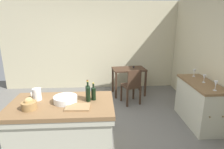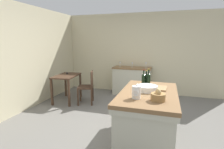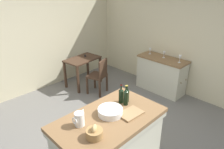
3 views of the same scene
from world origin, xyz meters
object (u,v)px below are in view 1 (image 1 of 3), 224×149
at_px(island_table, 63,127).
at_px(side_cabinet, 199,103).
at_px(wine_glass_middle, 194,72).
at_px(writing_desk, 129,73).
at_px(wine_glass_left, 204,77).
at_px(bread_basket, 29,105).
at_px(wooden_chair, 132,85).
at_px(pitcher, 37,94).
at_px(wash_bowl, 65,99).
at_px(wine_glass_far_left, 216,84).
at_px(wine_bottle_amber, 88,91).
at_px(wine_bottle_dark, 94,93).
at_px(wine_bottle_green, 88,93).
at_px(cutting_board, 78,107).

distance_m(island_table, side_cabinet, 2.71).
distance_m(side_cabinet, wine_glass_middle, 0.69).
xyz_separation_m(writing_desk, wine_glass_left, (1.25, -1.65, 0.36)).
distance_m(side_cabinet, bread_basket, 3.19).
bearing_deg(wooden_chair, wine_glass_left, -38.28).
height_order(pitcher, wine_glass_left, pitcher).
distance_m(wash_bowl, wine_glass_far_left, 2.56).
xyz_separation_m(side_cabinet, writing_desk, (-1.20, 1.66, 0.19)).
distance_m(wine_bottle_amber, wine_glass_middle, 2.47).
bearing_deg(wine_bottle_dark, pitcher, 177.14).
height_order(writing_desk, wine_bottle_amber, wine_bottle_amber).
xyz_separation_m(writing_desk, bread_basket, (-1.80, -2.60, 0.30)).
xyz_separation_m(island_table, wine_bottle_amber, (0.40, 0.14, 0.53)).
relative_size(writing_desk, wine_bottle_green, 2.90).
xyz_separation_m(wash_bowl, wine_bottle_dark, (0.42, 0.07, 0.07)).
height_order(wash_bowl, bread_basket, bread_basket).
height_order(wine_bottle_dark, wine_bottle_amber, wine_bottle_amber).
distance_m(pitcher, cutting_board, 0.74).
bearing_deg(wine_glass_left, cutting_board, -158.16).
height_order(pitcher, wine_bottle_dark, wine_bottle_dark).
bearing_deg(wine_bottle_green, wine_bottle_amber, 95.30).
height_order(side_cabinet, wine_glass_middle, wine_glass_middle).
distance_m(cutting_board, wine_bottle_dark, 0.36).
relative_size(wooden_chair, wine_glass_middle, 5.85).
xyz_separation_m(writing_desk, pitcher, (-1.79, -2.29, 0.34)).
xyz_separation_m(island_table, wine_glass_middle, (2.63, 1.19, 0.52)).
xyz_separation_m(wine_bottle_dark, wine_glass_middle, (2.15, 1.09, 0.00)).
xyz_separation_m(wash_bowl, bread_basket, (-0.47, -0.20, 0.02)).
bearing_deg(writing_desk, pitcher, -128.00).
bearing_deg(writing_desk, wine_glass_middle, -45.05).
distance_m(side_cabinet, wine_glass_far_left, 0.71).
distance_m(island_table, writing_desk, 2.81).
relative_size(wine_glass_far_left, wine_glass_left, 1.14).
distance_m(wash_bowl, wine_bottle_amber, 0.36).
distance_m(bread_basket, wine_bottle_dark, 0.93).
distance_m(writing_desk, wash_bowl, 2.76).
xyz_separation_m(wine_glass_far_left, wine_glass_left, (0.03, 0.44, -0.01)).
xyz_separation_m(wooden_chair, pitcher, (-1.77, -1.63, 0.48)).
xyz_separation_m(island_table, side_cabinet, (2.59, 0.78, -0.03)).
relative_size(wine_bottle_green, wine_glass_left, 2.11).
height_order(island_table, wine_bottle_green, wine_bottle_green).
xyz_separation_m(pitcher, bread_basket, (-0.01, -0.31, -0.03)).
bearing_deg(bread_basket, wooden_chair, 47.45).
relative_size(wooden_chair, wine_bottle_green, 2.77).
bearing_deg(wine_bottle_green, wooden_chair, 60.59).
bearing_deg(wine_bottle_amber, wash_bowl, -162.45).
distance_m(writing_desk, wooden_chair, 0.67).
xyz_separation_m(wine_bottle_dark, wine_glass_far_left, (2.12, 0.24, 0.02)).
bearing_deg(island_table, wooden_chair, 52.22).
height_order(cutting_board, wine_glass_left, wine_glass_left).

